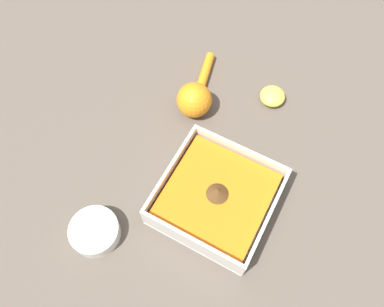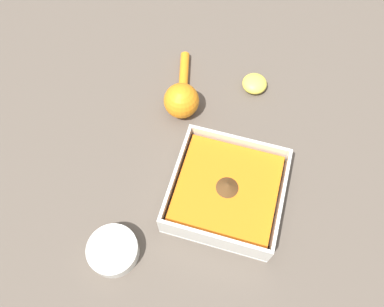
% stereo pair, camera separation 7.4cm
% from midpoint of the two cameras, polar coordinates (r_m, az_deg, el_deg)
% --- Properties ---
extents(ground_plane, '(4.00, 4.00, 0.00)m').
position_cam_midpoint_polar(ground_plane, '(0.74, 1.04, -6.61)').
color(ground_plane, brown).
extents(square_dish, '(0.21, 0.21, 0.07)m').
position_cam_midpoint_polar(square_dish, '(0.72, 2.29, -6.18)').
color(square_dish, silver).
rests_on(square_dish, ground_plane).
extents(spice_bowl, '(0.09, 0.09, 0.03)m').
position_cam_midpoint_polar(spice_bowl, '(0.72, -14.90, -14.44)').
color(spice_bowl, silver).
rests_on(spice_bowl, ground_plane).
extents(lemon_squeezer, '(0.19, 0.08, 0.08)m').
position_cam_midpoint_polar(lemon_squeezer, '(0.81, -4.21, 8.24)').
color(lemon_squeezer, orange).
rests_on(lemon_squeezer, ground_plane).
extents(lemon_half, '(0.06, 0.06, 0.03)m').
position_cam_midpoint_polar(lemon_half, '(0.86, 7.08, 10.32)').
color(lemon_half, '#EFDB4C').
rests_on(lemon_half, ground_plane).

